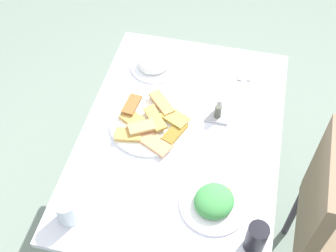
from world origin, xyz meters
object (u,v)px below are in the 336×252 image
(drinking_glass, at_px, (67,210))
(fork, at_px, (241,65))
(dining_table, at_px, (180,149))
(spoon, at_px, (249,67))
(dining_chair, at_px, (336,224))
(pide_platter, at_px, (150,124))
(condiment_caddy, at_px, (218,111))
(salad_plate_greens, at_px, (214,202))
(salad_plate_rice, at_px, (155,63))
(soda_can, at_px, (256,238))
(paper_napkin, at_px, (245,67))

(drinking_glass, height_order, fork, drinking_glass)
(dining_table, height_order, spoon, spoon)
(dining_table, xyz_separation_m, dining_chair, (0.12, 0.65, -0.14))
(pide_platter, bearing_deg, condiment_caddy, 114.67)
(pide_platter, height_order, salad_plate_greens, salad_plate_greens)
(pide_platter, xyz_separation_m, spoon, (-0.42, 0.34, -0.01))
(condiment_caddy, bearing_deg, dining_table, -43.93)
(salad_plate_greens, bearing_deg, pide_platter, -133.70)
(drinking_glass, relative_size, spoon, 0.59)
(spoon, relative_size, condiment_caddy, 1.89)
(dining_chair, height_order, condiment_caddy, dining_chair)
(condiment_caddy, bearing_deg, drinking_glass, -36.71)
(salad_plate_rice, relative_size, fork, 1.18)
(drinking_glass, bearing_deg, spoon, 149.47)
(salad_plate_greens, relative_size, soda_can, 1.93)
(salad_plate_greens, distance_m, salad_plate_rice, 0.71)
(paper_napkin, xyz_separation_m, spoon, (0.00, 0.02, 0.00))
(soda_can, distance_m, drinking_glass, 0.61)
(dining_table, distance_m, pide_platter, 0.17)
(soda_can, bearing_deg, pide_platter, -132.10)
(salad_plate_greens, xyz_separation_m, condiment_caddy, (-0.40, -0.05, 0.00))
(pide_platter, distance_m, salad_plate_rice, 0.34)
(fork, height_order, spoon, same)
(salad_plate_rice, xyz_separation_m, soda_can, (0.73, 0.51, 0.04))
(dining_chair, height_order, soda_can, dining_chair)
(drinking_glass, height_order, paper_napkin, drinking_glass)
(dining_chair, distance_m, drinking_glass, 1.03)
(salad_plate_greens, relative_size, spoon, 1.37)
(pide_platter, distance_m, salad_plate_greens, 0.41)
(dining_chair, distance_m, soda_can, 0.51)
(fork, xyz_separation_m, condiment_caddy, (0.30, -0.06, 0.02))
(paper_napkin, bearing_deg, drinking_glass, -29.63)
(salad_plate_greens, relative_size, fork, 1.28)
(soda_can, distance_m, spoon, 0.83)
(paper_napkin, relative_size, fork, 0.66)
(salad_plate_rice, height_order, drinking_glass, drinking_glass)
(paper_napkin, bearing_deg, salad_plate_rice, -77.28)
(dining_table, distance_m, dining_chair, 0.67)
(pide_platter, bearing_deg, spoon, 140.64)
(salad_plate_greens, bearing_deg, drinking_glass, -71.46)
(dining_chair, height_order, fork, dining_chair)
(pide_platter, bearing_deg, paper_napkin, 142.15)
(dining_table, bearing_deg, salad_plate_greens, 32.49)
(drinking_glass, xyz_separation_m, condiment_caddy, (-0.56, 0.42, -0.03))
(dining_table, distance_m, condiment_caddy, 0.21)
(pide_platter, relative_size, salad_plate_greens, 1.36)
(soda_can, relative_size, spoon, 0.71)
(condiment_caddy, bearing_deg, spoon, 163.15)
(dining_table, bearing_deg, salad_plate_rice, -151.28)
(spoon, distance_m, condiment_caddy, 0.32)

